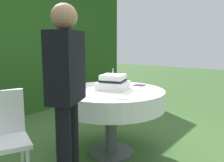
{
  "coord_description": "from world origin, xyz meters",
  "views": [
    {
      "loc": [
        -2.27,
        -1.66,
        1.32
      ],
      "look_at": [
        0.03,
        0.01,
        0.86
      ],
      "focal_mm": 39.93,
      "sensor_mm": 36.0,
      "label": 1
    }
  ],
  "objects_px": {
    "standing_person": "(66,92)",
    "serving_plate_near": "(86,87)",
    "wedding_cake": "(113,82)",
    "napkin_stack": "(139,85)",
    "serving_plate_left": "(112,84)",
    "cake_table": "(111,100)",
    "serving_plate_right": "(122,98)",
    "garden_chair": "(3,132)",
    "serving_plate_far": "(123,84)"
  },
  "relations": [
    {
      "from": "standing_person",
      "to": "serving_plate_near",
      "type": "bearing_deg",
      "value": 33.83
    },
    {
      "from": "wedding_cake",
      "to": "napkin_stack",
      "type": "distance_m",
      "value": 0.41
    },
    {
      "from": "serving_plate_left",
      "to": "napkin_stack",
      "type": "bearing_deg",
      "value": -70.59
    },
    {
      "from": "cake_table",
      "to": "serving_plate_right",
      "type": "bearing_deg",
      "value": -130.41
    },
    {
      "from": "wedding_cake",
      "to": "serving_plate_right",
      "type": "height_order",
      "value": "wedding_cake"
    },
    {
      "from": "serving_plate_right",
      "to": "garden_chair",
      "type": "height_order",
      "value": "garden_chair"
    },
    {
      "from": "garden_chair",
      "to": "napkin_stack",
      "type": "bearing_deg",
      "value": -15.42
    },
    {
      "from": "serving_plate_far",
      "to": "garden_chair",
      "type": "xyz_separation_m",
      "value": [
        -1.53,
        0.25,
        -0.23
      ]
    },
    {
      "from": "napkin_stack",
      "to": "standing_person",
      "type": "xyz_separation_m",
      "value": [
        -1.38,
        -0.13,
        0.16
      ]
    },
    {
      "from": "serving_plate_right",
      "to": "wedding_cake",
      "type": "bearing_deg",
      "value": 45.77
    },
    {
      "from": "serving_plate_right",
      "to": "serving_plate_far",
      "type": "bearing_deg",
      "value": 32.24
    },
    {
      "from": "standing_person",
      "to": "serving_plate_left",
      "type": "bearing_deg",
      "value": 20.57
    },
    {
      "from": "serving_plate_left",
      "to": "napkin_stack",
      "type": "xyz_separation_m",
      "value": [
        0.12,
        -0.34,
        -0.0
      ]
    },
    {
      "from": "serving_plate_left",
      "to": "napkin_stack",
      "type": "distance_m",
      "value": 0.36
    },
    {
      "from": "wedding_cake",
      "to": "napkin_stack",
      "type": "bearing_deg",
      "value": -20.24
    },
    {
      "from": "cake_table",
      "to": "napkin_stack",
      "type": "relative_size",
      "value": 10.22
    },
    {
      "from": "serving_plate_left",
      "to": "standing_person",
      "type": "xyz_separation_m",
      "value": [
        -1.26,
        -0.47,
        0.16
      ]
    },
    {
      "from": "serving_plate_left",
      "to": "garden_chair",
      "type": "xyz_separation_m",
      "value": [
        -1.48,
        0.1,
        -0.23
      ]
    },
    {
      "from": "standing_person",
      "to": "wedding_cake",
      "type": "bearing_deg",
      "value": 15.27
    },
    {
      "from": "serving_plate_far",
      "to": "napkin_stack",
      "type": "height_order",
      "value": "serving_plate_far"
    },
    {
      "from": "serving_plate_right",
      "to": "standing_person",
      "type": "relative_size",
      "value": 0.08
    },
    {
      "from": "serving_plate_left",
      "to": "napkin_stack",
      "type": "relative_size",
      "value": 0.96
    },
    {
      "from": "serving_plate_left",
      "to": "serving_plate_right",
      "type": "bearing_deg",
      "value": -137.49
    },
    {
      "from": "standing_person",
      "to": "serving_plate_right",
      "type": "bearing_deg",
      "value": -8.46
    },
    {
      "from": "napkin_stack",
      "to": "serving_plate_left",
      "type": "bearing_deg",
      "value": 109.41
    },
    {
      "from": "standing_person",
      "to": "cake_table",
      "type": "bearing_deg",
      "value": 15.15
    },
    {
      "from": "wedding_cake",
      "to": "cake_table",
      "type": "bearing_deg",
      "value": -163.01
    },
    {
      "from": "cake_table",
      "to": "standing_person",
      "type": "bearing_deg",
      "value": -164.85
    },
    {
      "from": "serving_plate_near",
      "to": "standing_person",
      "type": "distance_m",
      "value": 1.1
    },
    {
      "from": "cake_table",
      "to": "serving_plate_left",
      "type": "xyz_separation_m",
      "value": [
        0.32,
        0.22,
        0.12
      ]
    },
    {
      "from": "cake_table",
      "to": "garden_chair",
      "type": "xyz_separation_m",
      "value": [
        -1.16,
        0.32,
        -0.11
      ]
    },
    {
      "from": "serving_plate_right",
      "to": "garden_chair",
      "type": "xyz_separation_m",
      "value": [
        -0.86,
        0.67,
        -0.23
      ]
    },
    {
      "from": "serving_plate_far",
      "to": "garden_chair",
      "type": "height_order",
      "value": "garden_chair"
    },
    {
      "from": "cake_table",
      "to": "serving_plate_near",
      "type": "height_order",
      "value": "serving_plate_near"
    },
    {
      "from": "napkin_stack",
      "to": "standing_person",
      "type": "height_order",
      "value": "standing_person"
    },
    {
      "from": "garden_chair",
      "to": "serving_plate_right",
      "type": "bearing_deg",
      "value": -37.84
    },
    {
      "from": "wedding_cake",
      "to": "serving_plate_near",
      "type": "bearing_deg",
      "value": 106.06
    },
    {
      "from": "serving_plate_left",
      "to": "serving_plate_far",
      "type": "bearing_deg",
      "value": -72.77
    },
    {
      "from": "serving_plate_far",
      "to": "serving_plate_left",
      "type": "distance_m",
      "value": 0.16
    },
    {
      "from": "serving_plate_near",
      "to": "serving_plate_right",
      "type": "relative_size",
      "value": 0.94
    },
    {
      "from": "serving_plate_left",
      "to": "serving_plate_right",
      "type": "height_order",
      "value": "same"
    },
    {
      "from": "wedding_cake",
      "to": "napkin_stack",
      "type": "height_order",
      "value": "wedding_cake"
    },
    {
      "from": "standing_person",
      "to": "serving_plate_far",
      "type": "bearing_deg",
      "value": 13.95
    },
    {
      "from": "cake_table",
      "to": "serving_plate_far",
      "type": "xyz_separation_m",
      "value": [
        0.37,
        0.07,
        0.12
      ]
    },
    {
      "from": "serving_plate_far",
      "to": "serving_plate_right",
      "type": "height_order",
      "value": "same"
    },
    {
      "from": "serving_plate_near",
      "to": "serving_plate_far",
      "type": "height_order",
      "value": "same"
    },
    {
      "from": "wedding_cake",
      "to": "serving_plate_left",
      "type": "bearing_deg",
      "value": 37.44
    },
    {
      "from": "serving_plate_near",
      "to": "standing_person",
      "type": "relative_size",
      "value": 0.08
    },
    {
      "from": "serving_plate_right",
      "to": "standing_person",
      "type": "height_order",
      "value": "standing_person"
    },
    {
      "from": "napkin_stack",
      "to": "standing_person",
      "type": "distance_m",
      "value": 1.4
    }
  ]
}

